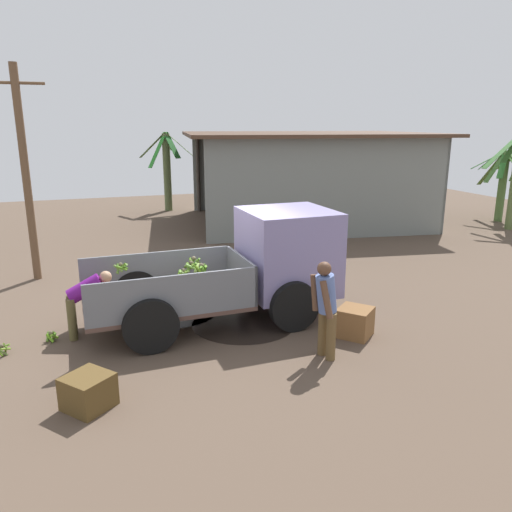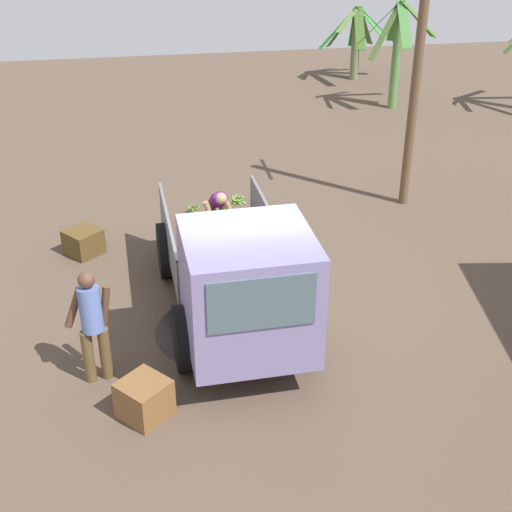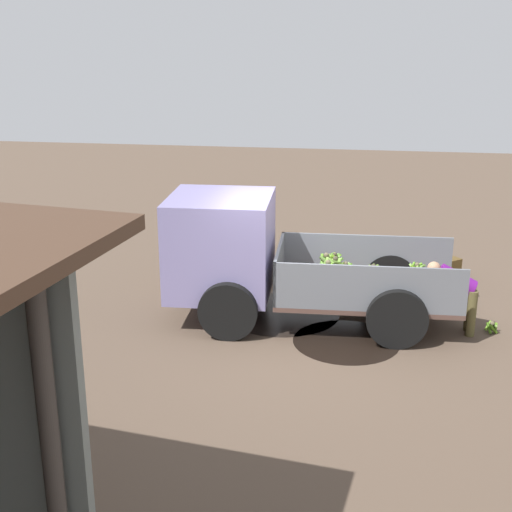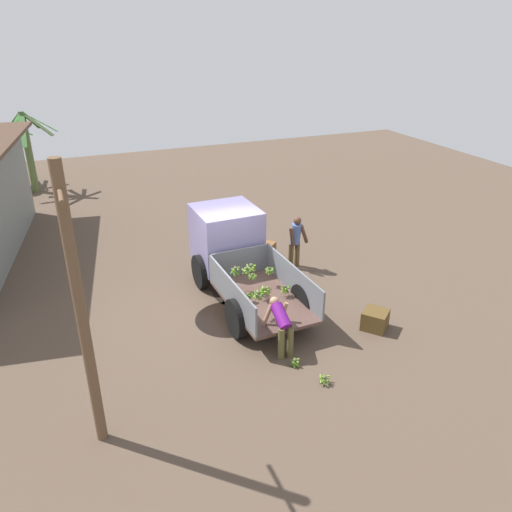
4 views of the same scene
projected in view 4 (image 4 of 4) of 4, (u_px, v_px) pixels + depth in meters
ground at (232, 299)px, 13.49m from camera, size 36.00×36.00×0.00m
mud_patch_0 at (229, 319)px, 12.61m from camera, size 1.71×1.71×0.01m
mud_patch_1 at (249, 291)px, 13.91m from camera, size 2.03×2.03×0.01m
cargo_truck at (232, 248)px, 13.80m from camera, size 4.87×2.14×2.13m
utility_pole at (81, 313)px, 7.89m from camera, size 1.27×0.19×5.12m
banana_palm_2 at (28, 149)px, 21.26m from camera, size 2.58×2.36×3.44m
banana_palm_6 at (0, 151)px, 22.41m from camera, size 2.20×2.73×2.87m
person_foreground_visitor at (296, 240)px, 14.84m from camera, size 0.43×0.68×1.66m
person_worker_loading at (281, 323)px, 11.06m from camera, size 0.82×0.68×1.20m
banana_bunch_on_ground_0 at (295, 362)px, 10.83m from camera, size 0.23×0.23×0.20m
banana_bunch_on_ground_1 at (325, 379)px, 10.30m from camera, size 0.26×0.27×0.20m
wooden_crate_0 at (375, 320)px, 12.13m from camera, size 0.81×0.81×0.47m
wooden_crate_1 at (264, 251)px, 15.68m from camera, size 0.81×0.81×0.53m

